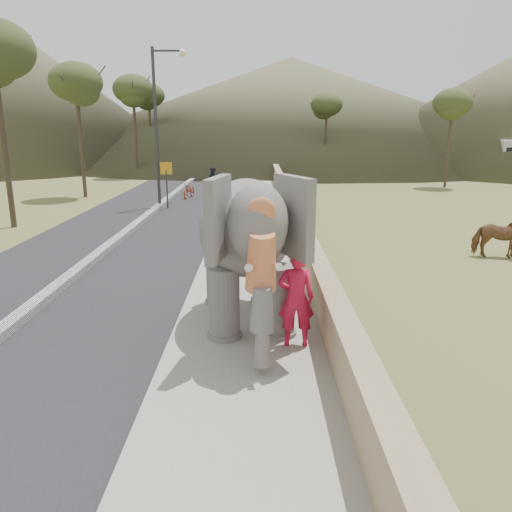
{
  "coord_description": "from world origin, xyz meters",
  "views": [
    {
      "loc": [
        0.25,
        -7.59,
        4.18
      ],
      "look_at": [
        0.2,
        1.94,
        1.7
      ],
      "focal_mm": 35.0,
      "sensor_mm": 36.0,
      "label": 1
    }
  ],
  "objects_px": {
    "lamppost": "(161,112)",
    "elephant_and_man": "(247,248)",
    "cow": "(501,237)",
    "motorcyclist": "(199,186)"
  },
  "relations": [
    {
      "from": "cow",
      "to": "elephant_and_man",
      "type": "xyz_separation_m",
      "value": [
        -8.1,
        -5.7,
        1.01
      ]
    },
    {
      "from": "lamppost",
      "to": "cow",
      "type": "relative_size",
      "value": 4.78
    },
    {
      "from": "lamppost",
      "to": "cow",
      "type": "distance_m",
      "value": 17.04
    },
    {
      "from": "lamppost",
      "to": "cow",
      "type": "xyz_separation_m",
      "value": [
        12.81,
        -10.43,
        -4.17
      ]
    },
    {
      "from": "cow",
      "to": "motorcyclist",
      "type": "bearing_deg",
      "value": 48.06
    },
    {
      "from": "lamppost",
      "to": "elephant_and_man",
      "type": "relative_size",
      "value": 1.74
    },
    {
      "from": "cow",
      "to": "motorcyclist",
      "type": "distance_m",
      "value": 18.15
    },
    {
      "from": "lamppost",
      "to": "elephant_and_man",
      "type": "distance_m",
      "value": 17.1
    },
    {
      "from": "cow",
      "to": "motorcyclist",
      "type": "height_order",
      "value": "motorcyclist"
    },
    {
      "from": "motorcyclist",
      "to": "lamppost",
      "type": "bearing_deg",
      "value": -110.42
    }
  ]
}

